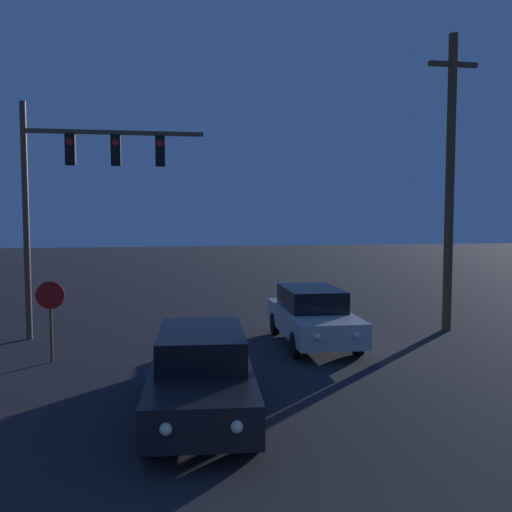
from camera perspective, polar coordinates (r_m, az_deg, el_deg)
The scene contains 5 objects.
car_near at distance 10.47m, azimuth -5.48°, elevation -11.59°, with size 2.11×4.81×1.57m.
car_far at distance 16.19m, azimuth 5.67°, elevation -5.90°, with size 1.89×4.74×1.57m.
traffic_signal_mast at distance 17.48m, azimuth -17.46°, elevation 7.40°, with size 5.20×0.30×6.84m.
stop_sign at distance 14.90m, azimuth -19.87°, elevation -4.76°, with size 0.68×0.07×2.01m.
utility_pole at distance 18.69m, azimuth 18.83°, elevation 7.22°, with size 1.56×0.28×9.09m.
Camera 1 is at (-2.30, -2.94, 3.68)m, focal length 40.00 mm.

